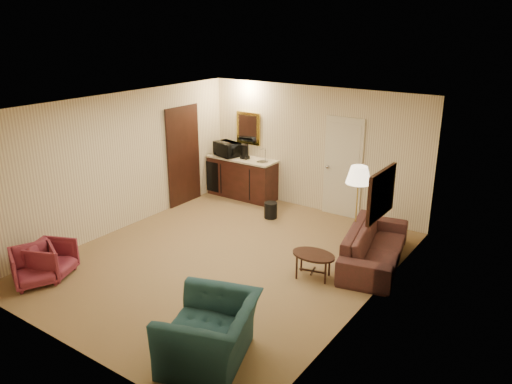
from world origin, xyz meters
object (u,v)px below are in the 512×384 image
sofa (375,240)px  waste_bin (271,210)px  coffee_maker (245,152)px  wetbar_cabinet (242,177)px  teal_armchair (210,323)px  rose_chair_near (52,258)px  coffee_table (313,266)px  rose_chair_far (34,264)px  floor_lamp (356,211)px  microwave (227,148)px

sofa → waste_bin: bearing=61.9°
coffee_maker → waste_bin: bearing=-40.1°
wetbar_cabinet → teal_armchair: bearing=-57.5°
rose_chair_near → coffee_table: (3.41, 2.29, -0.10)m
teal_armchair → coffee_maker: bearing=-167.4°
wetbar_cabinet → coffee_table: size_ratio=2.34×
wetbar_cabinet → rose_chair_near: (-0.25, -4.72, -0.15)m
sofa → rose_chair_far: 5.39m
wetbar_cabinet → rose_chair_far: bearing=-92.8°
rose_chair_far → sofa: bearing=-23.8°
rose_chair_far → rose_chair_near: bearing=24.2°
teal_armchair → waste_bin: teal_armchair is taller
rose_chair_far → floor_lamp: floor_lamp is taller
wetbar_cabinet → microwave: size_ratio=2.82×
waste_bin → coffee_maker: size_ratio=1.03×
coffee_table → floor_lamp: floor_lamp is taller
rose_chair_near → rose_chair_far: size_ratio=0.97×
sofa → coffee_maker: (-3.66, 1.40, 0.66)m
rose_chair_near → coffee_maker: (0.34, 4.70, 0.77)m
microwave → teal_armchair: bearing=-38.9°
rose_chair_far → microwave: microwave is taller
coffee_table → floor_lamp: size_ratio=0.44×
rose_chair_far → coffee_maker: bearing=20.2°
sofa → coffee_maker: coffee_maker is taller
rose_chair_far → coffee_table: 4.29m
waste_bin → coffee_maker: bearing=148.8°
rose_chair_far → floor_lamp: 5.19m
rose_chair_far → coffee_maker: coffee_maker is taller
floor_lamp → coffee_maker: bearing=158.2°
wetbar_cabinet → waste_bin: bearing=-30.0°
teal_armchair → wetbar_cabinet: bearing=-166.7°
wetbar_cabinet → microwave: 0.76m
sofa → rose_chair_near: 5.19m
sofa → rose_chair_far: bearing=119.5°
sofa → floor_lamp: (-0.41, 0.10, 0.38)m
sofa → rose_chair_far: sofa is taller
rose_chair_near → microwave: (-0.13, 4.66, 0.81)m
wetbar_cabinet → microwave: microwave is taller
coffee_table → microwave: 4.36m
sofa → waste_bin: 2.62m
microwave → coffee_maker: bearing=20.0°
floor_lamp → waste_bin: floor_lamp is taller
rose_chair_near → rose_chair_far: 0.31m
coffee_maker → sofa: bearing=-29.8°
microwave → wetbar_cabinet: bearing=24.2°
rose_chair_far → teal_armchair: bearing=-64.0°
wetbar_cabinet → rose_chair_near: 4.73m
coffee_table → sofa: bearing=59.6°
coffee_table → floor_lamp: bearing=80.4°
teal_armchair → rose_chair_far: teal_armchair is taller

